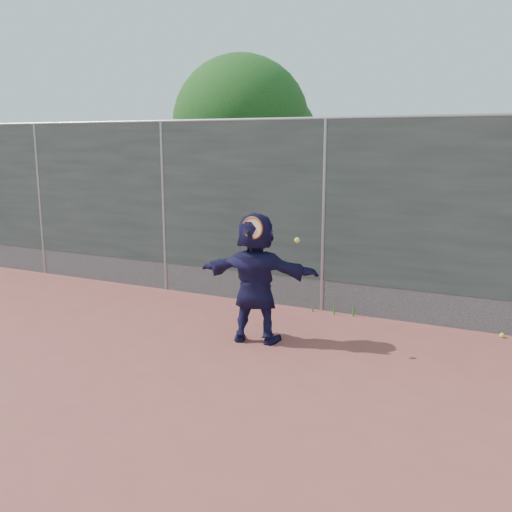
% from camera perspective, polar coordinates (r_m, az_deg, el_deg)
% --- Properties ---
extents(ground, '(80.00, 80.00, 0.00)m').
position_cam_1_polar(ground, '(6.26, -4.57, -13.75)').
color(ground, '#9E4C42').
rests_on(ground, ground).
extents(player, '(1.69, 0.78, 1.76)m').
position_cam_1_polar(player, '(7.58, -0.00, -2.17)').
color(player, '#19163D').
rests_on(player, ground).
extents(ball_ground, '(0.07, 0.07, 0.07)m').
position_cam_1_polar(ball_ground, '(8.62, 23.38, -7.29)').
color(ball_ground, '#CAEA34').
rests_on(ball_ground, ground).
extents(fence, '(20.00, 0.06, 3.03)m').
position_cam_1_polar(fence, '(8.92, 6.80, 4.39)').
color(fence, '#38423D').
rests_on(fence, ground).
extents(swing_action, '(0.78, 0.13, 0.51)m').
position_cam_1_polar(swing_action, '(7.23, 0.09, 2.57)').
color(swing_action, '#CB4B13').
rests_on(swing_action, ground).
extents(tree_left, '(3.15, 3.00, 4.53)m').
position_cam_1_polar(tree_left, '(12.79, -0.76, 12.65)').
color(tree_left, '#382314').
rests_on(tree_left, ground).
extents(weed_clump, '(0.68, 0.07, 0.30)m').
position_cam_1_polar(weed_clump, '(9.01, 8.11, -4.98)').
color(weed_clump, '#387226').
rests_on(weed_clump, ground).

